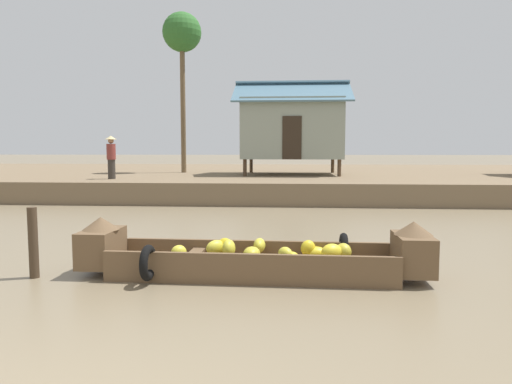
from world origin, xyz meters
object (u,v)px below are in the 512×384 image
Objects in this scene: banana_boat at (254,257)px; mooring_post at (33,243)px; vendor_person at (111,155)px; stilt_house_left at (292,128)px; palm_tree_near at (182,36)px.

mooring_post is (-3.30, -0.34, 0.24)m from banana_boat.
banana_boat is at bearing -58.97° from vendor_person.
vendor_person is at bearing -150.89° from stilt_house_left.
stilt_house_left is at bearing 29.11° from vendor_person.
mooring_post is at bearing -84.96° from palm_tree_near.
stilt_house_left is 8.02m from vendor_person.
palm_tree_near is at bearing 166.18° from stilt_house_left.
vendor_person is 11.38m from mooring_post.
palm_tree_near is at bearing 95.04° from mooring_post.
palm_tree_near is (-4.72, 15.72, 7.06)m from banana_boat.
vendor_person is 1.55× the size of mooring_post.
palm_tree_near is at bearing 72.49° from vendor_person.
stilt_house_left is 4.75× the size of mooring_post.
palm_tree_near is 7.82m from vendor_person.
vendor_person is (-6.94, -3.86, -1.17)m from stilt_house_left.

